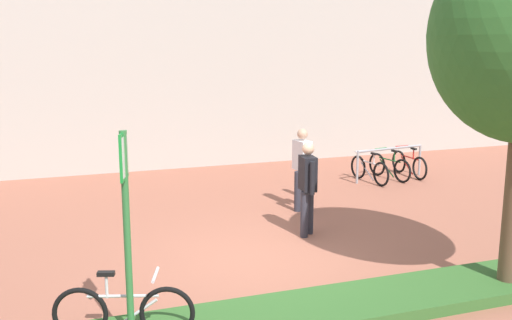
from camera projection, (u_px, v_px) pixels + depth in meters
ground_plane at (262, 259)px, 9.55m from camera, size 60.00×60.00×0.00m
planter_strip at (325, 310)px, 7.55m from camera, size 7.00×1.10×0.16m
parking_sign_post at (126, 210)px, 6.45m from camera, size 0.13×0.35×2.53m
bike_at_sign at (124, 312)px, 6.89m from camera, size 1.62×0.61×0.86m
bike_rack_cluster at (389, 166)px, 15.08m from camera, size 2.09×1.81×0.83m
bollard_steel at (304, 178)px, 13.30m from camera, size 0.16×0.16×0.90m
person_shirt_white at (302, 164)px, 12.22m from camera, size 0.43×0.60×1.72m
person_suited_navy at (308, 183)px, 10.54m from camera, size 0.32×0.61×1.72m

